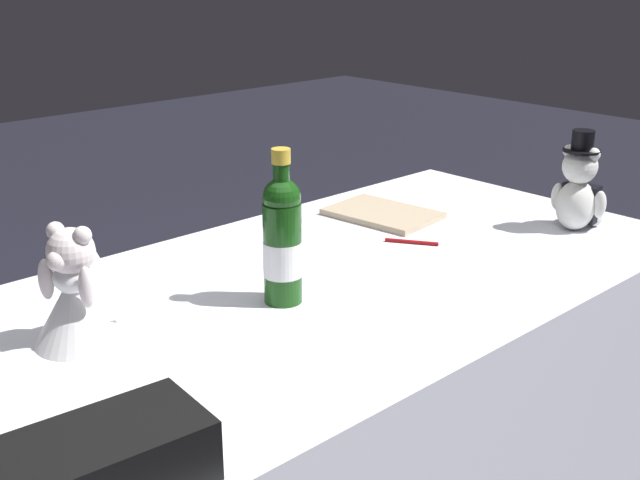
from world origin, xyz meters
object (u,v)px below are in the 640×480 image
(teddy_bear_bride, at_px, (81,289))
(champagne_bottle, at_px, (282,239))
(teddy_bear_groom, at_px, (578,191))
(signing_pen, at_px, (414,242))
(gift_case_black, at_px, (89,468))
(guestbook, at_px, (383,214))

(teddy_bear_bride, bearing_deg, champagne_bottle, 162.22)
(teddy_bear_groom, distance_m, teddy_bear_bride, 1.33)
(signing_pen, bearing_deg, teddy_bear_bride, -5.39)
(teddy_bear_bride, relative_size, gift_case_black, 0.70)
(teddy_bear_groom, height_order, signing_pen, teddy_bear_groom)
(champagne_bottle, relative_size, guestbook, 1.13)
(signing_pen, height_order, gift_case_black, gift_case_black)
(teddy_bear_bride, bearing_deg, teddy_bear_groom, 166.98)
(teddy_bear_groom, relative_size, champagne_bottle, 0.81)
(teddy_bear_groom, height_order, gift_case_black, teddy_bear_groom)
(teddy_bear_groom, xyz_separation_m, champagne_bottle, (0.90, -0.17, 0.04))
(teddy_bear_bride, bearing_deg, guestbook, -172.66)
(champagne_bottle, height_order, gift_case_black, champagne_bottle)
(champagne_bottle, distance_m, signing_pen, 0.50)
(teddy_bear_bride, height_order, gift_case_black, teddy_bear_bride)
(signing_pen, bearing_deg, champagne_bottle, 5.32)
(teddy_bear_bride, bearing_deg, signing_pen, 174.61)
(teddy_bear_bride, xyz_separation_m, gift_case_black, (0.23, 0.46, -0.06))
(signing_pen, xyz_separation_m, gift_case_black, (1.11, 0.37, 0.04))
(champagne_bottle, bearing_deg, signing_pen, -174.68)
(teddy_bear_groom, relative_size, gift_case_black, 0.79)
(teddy_bear_bride, bearing_deg, gift_case_black, 63.44)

